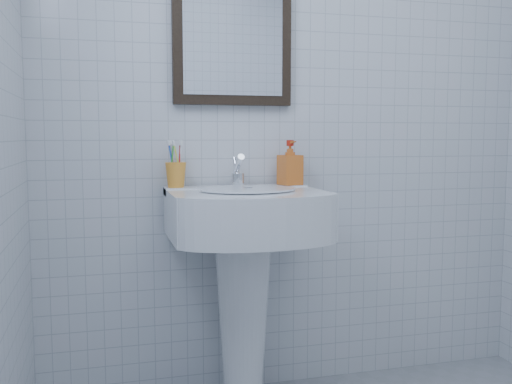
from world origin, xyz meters
name	(u,v)px	position (x,y,z in m)	size (l,w,h in m)	color
wall_back	(295,104)	(0.00, 1.20, 1.25)	(2.20, 0.02, 2.50)	silver
washbasin	(244,262)	(-0.28, 0.99, 0.61)	(0.59, 0.43, 0.91)	white
faucet	(238,174)	(-0.28, 1.10, 0.96)	(0.05, 0.12, 0.14)	white
toothbrush_cup	(176,175)	(-0.53, 1.12, 0.96)	(0.08, 0.08, 0.10)	orange
soap_dispenser	(290,163)	(-0.05, 1.11, 1.00)	(0.08, 0.09, 0.19)	#BF4D12
wall_mirror	(233,29)	(-0.28, 1.18, 1.55)	(0.50, 0.04, 0.62)	black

